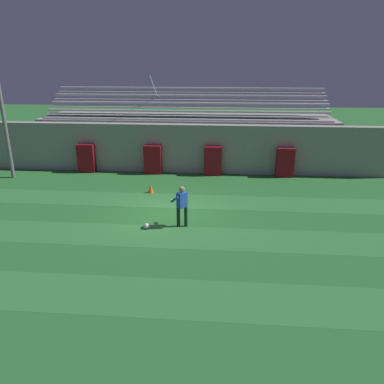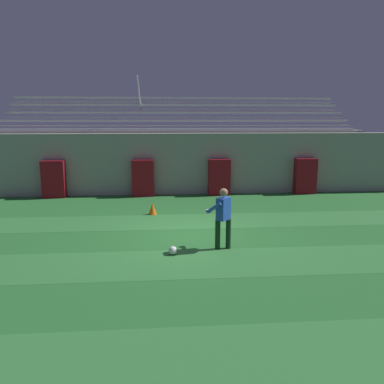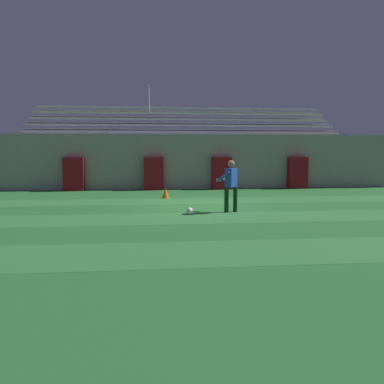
% 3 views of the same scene
% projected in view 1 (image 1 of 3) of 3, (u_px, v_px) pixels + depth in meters
% --- Properties ---
extents(ground_plane, '(80.00, 80.00, 0.00)m').
position_uv_depth(ground_plane, '(168.00, 213.00, 16.13)').
color(ground_plane, '#286B2D').
extents(turf_stripe_near, '(28.00, 1.89, 0.01)m').
position_uv_depth(turf_stripe_near, '(137.00, 296.00, 10.49)').
color(turf_stripe_near, '#337A38').
rests_on(turf_stripe_near, ground).
extents(turf_stripe_mid, '(28.00, 1.89, 0.01)m').
position_uv_depth(turf_stripe_mid, '(159.00, 236.00, 14.04)').
color(turf_stripe_mid, '#337A38').
rests_on(turf_stripe_mid, ground).
extents(turf_stripe_far, '(28.00, 1.89, 0.01)m').
position_uv_depth(turf_stripe_far, '(173.00, 201.00, 17.59)').
color(turf_stripe_far, '#337A38').
rests_on(turf_stripe_far, ground).
extents(back_wall, '(24.00, 0.60, 2.80)m').
position_uv_depth(back_wall, '(184.00, 148.00, 21.77)').
color(back_wall, '#999691').
rests_on(back_wall, ground).
extents(padding_pillar_gate_left, '(0.99, 0.44, 1.65)m').
position_uv_depth(padding_pillar_gate_left, '(153.00, 160.00, 21.58)').
color(padding_pillar_gate_left, maroon).
rests_on(padding_pillar_gate_left, ground).
extents(padding_pillar_gate_right, '(0.99, 0.44, 1.65)m').
position_uv_depth(padding_pillar_gate_right, '(213.00, 161.00, 21.31)').
color(padding_pillar_gate_right, maroon).
rests_on(padding_pillar_gate_right, ground).
extents(padding_pillar_far_left, '(0.99, 0.44, 1.65)m').
position_uv_depth(padding_pillar_far_left, '(86.00, 158.00, 21.90)').
color(padding_pillar_far_left, maroon).
rests_on(padding_pillar_far_left, ground).
extents(padding_pillar_far_right, '(0.99, 0.44, 1.65)m').
position_uv_depth(padding_pillar_far_right, '(285.00, 162.00, 20.99)').
color(padding_pillar_far_right, maroon).
rests_on(padding_pillar_far_right, ground).
extents(bleacher_stand, '(18.00, 4.05, 5.43)m').
position_uv_depth(bleacher_stand, '(187.00, 139.00, 23.94)').
color(bleacher_stand, '#999691').
rests_on(bleacher_stand, ground).
extents(goalkeeper, '(0.74, 0.74, 1.67)m').
position_uv_depth(goalkeeper, '(182.00, 204.00, 14.59)').
color(goalkeeper, '#143319').
rests_on(goalkeeper, ground).
extents(soccer_ball, '(0.22, 0.22, 0.22)m').
position_uv_depth(soccer_ball, '(147.00, 226.00, 14.64)').
color(soccer_ball, white).
rests_on(soccer_ball, ground).
extents(traffic_cone, '(0.30, 0.30, 0.42)m').
position_uv_depth(traffic_cone, '(151.00, 189.00, 18.60)').
color(traffic_cone, orange).
rests_on(traffic_cone, ground).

